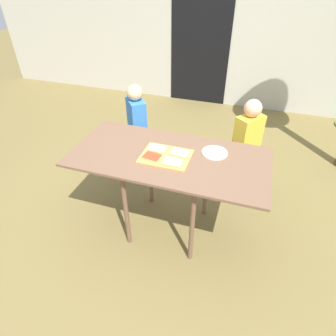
# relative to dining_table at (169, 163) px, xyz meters

# --- Properties ---
(ground_plane) EXTENTS (16.00, 16.00, 0.00)m
(ground_plane) POSITION_rel_dining_table_xyz_m (0.00, 0.00, -0.69)
(ground_plane) COLOR brown
(house_wall_back) EXTENTS (8.00, 0.20, 2.72)m
(house_wall_back) POSITION_rel_dining_table_xyz_m (0.00, 2.92, 0.67)
(house_wall_back) COLOR #BCB7A8
(house_wall_back) RESTS_ON ground
(house_door) EXTENTS (0.90, 0.02, 2.00)m
(house_door) POSITION_rel_dining_table_xyz_m (-0.42, 2.81, 0.31)
(house_door) COLOR black
(house_door) RESTS_ON ground
(dining_table) EXTENTS (1.47, 0.70, 0.76)m
(dining_table) POSITION_rel_dining_table_xyz_m (0.00, 0.00, 0.00)
(dining_table) COLOR brown
(dining_table) RESTS_ON ground
(cutting_board) EXTENTS (0.36, 0.28, 0.02)m
(cutting_board) POSITION_rel_dining_table_xyz_m (-0.01, -0.03, 0.08)
(cutting_board) COLOR tan
(cutting_board) RESTS_ON dining_table
(pizza_slice_near_right) EXTENTS (0.14, 0.11, 0.01)m
(pizza_slice_near_right) POSITION_rel_dining_table_xyz_m (0.06, -0.10, 0.09)
(pizza_slice_near_right) COLOR #E9A15F
(pizza_slice_near_right) RESTS_ON cutting_board
(pizza_slice_near_left) EXTENTS (0.15, 0.12, 0.01)m
(pizza_slice_near_left) POSITION_rel_dining_table_xyz_m (-0.10, -0.08, 0.09)
(pizza_slice_near_left) COLOR #E9A15F
(pizza_slice_near_left) RESTS_ON cutting_board
(pizza_slice_far_right) EXTENTS (0.15, 0.11, 0.01)m
(pizza_slice_far_right) POSITION_rel_dining_table_xyz_m (0.07, 0.03, 0.09)
(pizza_slice_far_right) COLOR #E9A15F
(pizza_slice_far_right) RESTS_ON cutting_board
(pizza_slice_far_left) EXTENTS (0.14, 0.11, 0.01)m
(pizza_slice_far_left) POSITION_rel_dining_table_xyz_m (-0.10, 0.04, 0.09)
(pizza_slice_far_left) COLOR #E9A15F
(pizza_slice_far_left) RESTS_ON cutting_board
(plate_white_right) EXTENTS (0.20, 0.20, 0.01)m
(plate_white_right) POSITION_rel_dining_table_xyz_m (0.32, 0.14, 0.08)
(plate_white_right) COLOR silver
(plate_white_right) RESTS_ON dining_table
(child_left) EXTENTS (0.26, 0.27, 1.01)m
(child_left) POSITION_rel_dining_table_xyz_m (-0.55, 0.67, -0.12)
(child_left) COLOR #332035
(child_left) RESTS_ON ground
(child_right) EXTENTS (0.26, 0.28, 1.01)m
(child_right) POSITION_rel_dining_table_xyz_m (0.53, 0.66, -0.13)
(child_right) COLOR navy
(child_right) RESTS_ON ground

